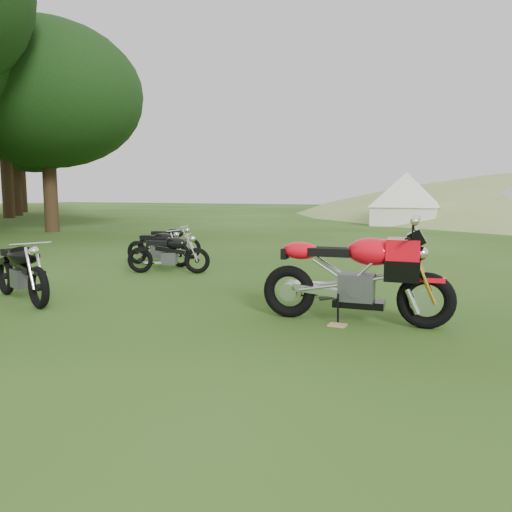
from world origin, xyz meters
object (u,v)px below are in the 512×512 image
at_px(vintage_moto_a, 20,269).
at_px(vintage_moto_c, 169,241).
at_px(sport_motorcycle, 355,269).
at_px(tent_left, 406,199).
at_px(plywood_board, 337,325).
at_px(vintage_moto_b, 158,246).
at_px(vintage_moto_d, 168,252).

distance_m(vintage_moto_a, vintage_moto_c, 5.18).
xyz_separation_m(sport_motorcycle, tent_left, (-1.79, 19.74, 0.63)).
xyz_separation_m(plywood_board, tent_left, (-1.63, 19.98, 1.30)).
distance_m(sport_motorcycle, vintage_moto_c, 7.09).
bearing_deg(sport_motorcycle, vintage_moto_b, 144.05).
bearing_deg(sport_motorcycle, vintage_moto_d, 147.26).
bearing_deg(vintage_moto_a, tent_left, 103.55).
height_order(plywood_board, tent_left, tent_left).
bearing_deg(vintage_moto_c, vintage_moto_d, -65.11).
relative_size(vintage_moto_b, vintage_moto_d, 1.01).
height_order(vintage_moto_b, vintage_moto_c, vintage_moto_b).
bearing_deg(tent_left, vintage_moto_d, -98.84).
relative_size(plywood_board, vintage_moto_a, 0.11).
relative_size(plywood_board, tent_left, 0.07).
xyz_separation_m(vintage_moto_a, vintage_moto_d, (0.57, 3.11, -0.07)).
bearing_deg(vintage_moto_c, vintage_moto_a, -89.97).
height_order(plywood_board, vintage_moto_d, vintage_moto_d).
bearing_deg(vintage_moto_d, vintage_moto_b, 115.15).
relative_size(vintage_moto_c, vintage_moto_d, 1.01).
bearing_deg(vintage_moto_b, plywood_board, -32.07).
xyz_separation_m(plywood_board, vintage_moto_d, (-4.14, 2.55, 0.42)).
relative_size(sport_motorcycle, vintage_moto_c, 1.39).
relative_size(sport_motorcycle, plywood_board, 10.65).
bearing_deg(plywood_board, tent_left, 94.67).
bearing_deg(tent_left, vintage_moto_c, -104.60).
bearing_deg(vintage_moto_a, plywood_board, 28.77).
bearing_deg(plywood_board, sport_motorcycle, 57.54).
bearing_deg(tent_left, sport_motorcycle, -85.49).
bearing_deg(vintage_moto_d, plywood_board, -51.41).
bearing_deg(plywood_board, vintage_moto_a, -173.29).
height_order(vintage_moto_a, tent_left, tent_left).
bearing_deg(vintage_moto_a, vintage_moto_d, 101.73).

